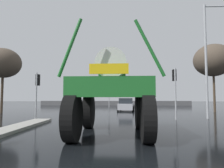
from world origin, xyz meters
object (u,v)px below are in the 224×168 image
traffic_signal_near_right (175,82)px  bare_tree_left (3,63)px  sedan_ahead (126,105)px  bare_tree_right (213,60)px  traffic_signal_far_right (109,89)px  oversize_sprayer (112,92)px  traffic_signal_near_left (37,85)px  traffic_signal_far_left (144,93)px  streetlight_near_right (208,54)px

traffic_signal_near_right → bare_tree_left: bearing=160.4°
sedan_ahead → traffic_signal_near_right: traffic_signal_near_right is taller
bare_tree_left → bare_tree_right: bearing=5.4°
traffic_signal_far_right → traffic_signal_near_right: bearing=-71.9°
oversize_sprayer → bare_tree_left: bare_tree_left is taller
traffic_signal_near_left → traffic_signal_far_left: 20.06m
sedan_ahead → streetlight_near_right: (6.00, -8.87, 4.21)m
oversize_sprayer → traffic_signal_far_left: (4.26, 23.13, 0.51)m
oversize_sprayer → traffic_signal_near_right: bearing=-35.8°
bare_tree_right → traffic_signal_far_right: bearing=142.7°
sedan_ahead → streetlight_near_right: size_ratio=0.48×
traffic_signal_near_right → bare_tree_right: bare_tree_right is taller
streetlight_near_right → traffic_signal_near_right: bearing=-165.4°
traffic_signal_near_left → traffic_signal_far_right: 17.92m
traffic_signal_far_right → sedan_ahead: bearing=-72.3°
traffic_signal_near_left → sedan_ahead: bearing=54.0°
oversize_sprayer → bare_tree_right: (10.95, 13.78, 3.93)m
traffic_signal_near_right → traffic_signal_far_right: traffic_signal_far_right is taller
streetlight_near_right → traffic_signal_near_left: bearing=-176.8°
sedan_ahead → bare_tree_left: (-13.17, -3.76, 4.52)m
streetlight_near_right → oversize_sprayer: bearing=-137.7°
traffic_signal_far_left → bare_tree_right: 11.99m
traffic_signal_far_left → traffic_signal_far_right: (-5.57, -0.01, 0.58)m
streetlight_near_right → bare_tree_left: 19.84m
sedan_ahead → traffic_signal_near_right: 10.33m
traffic_signal_near_left → traffic_signal_near_right: size_ratio=0.92×
traffic_signal_near_right → bare_tree_left: 17.56m
traffic_signal_far_right → bare_tree_left: (-10.70, -11.50, 2.28)m
traffic_signal_far_left → bare_tree_right: bare_tree_right is taller
sedan_ahead → bare_tree_left: size_ratio=0.62×
traffic_signal_far_left → bare_tree_left: 20.13m
traffic_signal_far_right → traffic_signal_far_left: bearing=0.1°
traffic_signal_near_right → bare_tree_left: (-16.38, 5.84, 2.49)m
traffic_signal_near_left → bare_tree_left: bearing=136.7°
sedan_ahead → bare_tree_right: size_ratio=0.56×
traffic_signal_near_right → traffic_signal_far_left: (-0.11, 17.35, -0.37)m
oversize_sprayer → bare_tree_left: size_ratio=0.77×
sedan_ahead → traffic_signal_far_right: (-2.47, 7.74, 2.25)m
oversize_sprayer → traffic_signal_far_right: (-1.31, 23.12, 1.10)m
traffic_signal_near_right → traffic_signal_far_left: 17.35m
streetlight_near_right → bare_tree_right: size_ratio=1.16×
traffic_signal_far_left → bare_tree_right: bearing=-54.4°
traffic_signal_near_left → traffic_signal_near_right: traffic_signal_near_right is taller
traffic_signal_near_right → bare_tree_right: (6.58, 8.00, 3.05)m
bare_tree_left → traffic_signal_far_left: bearing=35.3°
traffic_signal_far_right → bare_tree_right: (12.26, -9.33, 2.83)m
traffic_signal_near_left → streetlight_near_right: 13.22m
oversize_sprayer → traffic_signal_far_right: oversize_sprayer is taller
streetlight_near_right → bare_tree_right: 8.25m
traffic_signal_far_right → streetlight_near_right: size_ratio=0.46×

